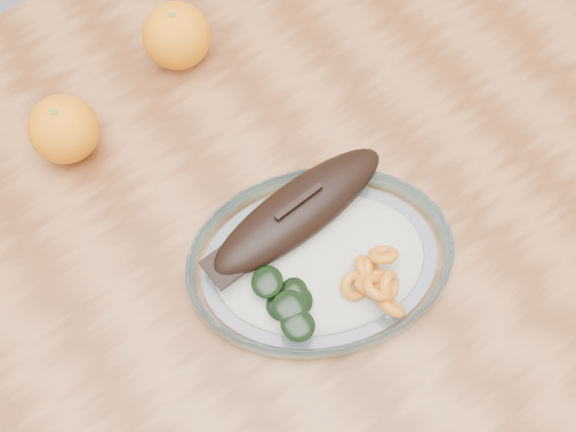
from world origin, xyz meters
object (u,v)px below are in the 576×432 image
at_px(dining_table, 243,245).
at_px(orange_left, 64,129).
at_px(orange_right, 177,36).
at_px(plated_meal, 319,258).

relative_size(dining_table, orange_left, 15.31).
xyz_separation_m(dining_table, orange_right, (0.06, 0.22, 0.14)).
bearing_deg(plated_meal, orange_right, 110.08).
bearing_deg(orange_right, orange_left, -168.28).
relative_size(plated_meal, orange_right, 8.32).
bearing_deg(orange_left, dining_table, -58.76).
height_order(dining_table, plated_meal, plated_meal).
bearing_deg(orange_left, orange_right, 11.72).
distance_m(orange_left, orange_right, 0.17).
bearing_deg(plated_meal, dining_table, 135.62).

